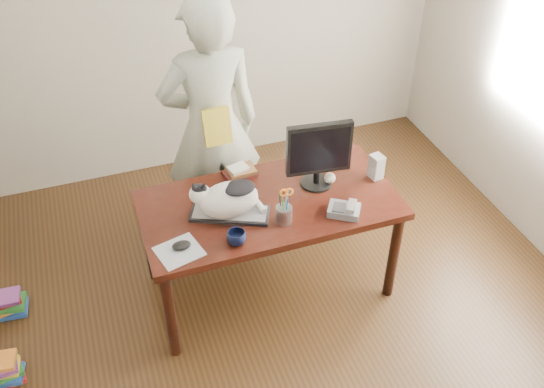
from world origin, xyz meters
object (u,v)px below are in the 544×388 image
Objects in this scene: pen_cup at (284,213)px; calculator at (326,157)px; book_pile_a at (1,371)px; speaker at (376,167)px; book_pile_b at (6,304)px; coffee_mug at (236,238)px; monitor at (319,152)px; desk at (265,212)px; phone at (345,210)px; keyboard at (230,213)px; baseball at (330,178)px; mouse at (181,245)px; cat at (227,198)px; book_stack at (240,172)px; person at (211,128)px.

pen_cup reaches higher than calculator.
book_pile_a is at bearing 179.93° from pen_cup.
speaker is 0.65× the size of book_pile_b.
coffee_mug is 0.66× the size of speaker.
monitor is 0.45m from pen_cup.
calculator reaches higher than desk.
phone is 0.90× the size of book_pile_b.
phone reaches higher than keyboard.
monitor reaches higher than speaker.
monitor is 6.20× the size of baseball.
speaker reaches higher than calculator.
mouse is 1.07m from baseball.
keyboard is at bearing 6.09° from book_pile_a.
monitor is at bearing -179.38° from baseball.
mouse is (-0.63, -0.03, -0.04)m from pen_cup.
desk is 0.47m from baseball.
desk is 21.47× the size of baseball.
keyboard is 2.17× the size of phone.
speaker is at bearing 27.35° from keyboard.
cat reaches higher than keyboard.
book_pile_a is 0.55m from book_pile_b.
mouse is (-0.33, -0.19, -0.11)m from cat.
coffee_mug is at bearing -164.66° from pen_cup.
book_stack is (-0.83, 0.30, -0.05)m from speaker.
book_pile_b is (-1.44, 0.39, -0.81)m from cat.
phone is at bearing 6.48° from cat.
cat reaches higher than book_pile_a.
keyboard is 4.10× the size of mouse.
keyboard is at bearing 8.36° from cat.
mouse is 1.34m from book_pile_a.
calculator is at bearing 62.23° from monitor.
cat is 0.35m from pen_cup.
person is at bearing 106.73° from cat.
baseball is at bearing 31.65° from cat.
pen_cup is 0.33m from coffee_mug.
desk is at bearing 107.83° from person.
cat reaches higher than desk.
keyboard is 1.95× the size of book_pile_b.
calculator is at bearing 111.42° from phone.
person is at bearing 155.57° from phone.
baseball is at bearing -115.12° from calculator.
coffee_mug is at bearing -69.89° from cat.
desk is 0.55m from phone.
keyboard is at bearing -15.07° from book_pile_b.
cat is 0.98× the size of monitor.
cat is 1.70m from book_pile_b.
calculator is 0.12× the size of person.
speaker is at bearing -4.08° from mouse.
person is (-0.19, 0.57, 0.34)m from desk.
book_pile_b is (-1.74, 0.55, -0.75)m from pen_cup.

